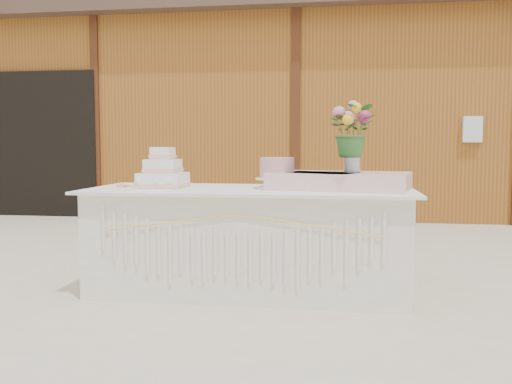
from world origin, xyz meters
TOP-DOWN VIEW (x-y plane):
  - ground at (0.00, 0.00)m, footprint 80.00×80.00m
  - barn at (-0.01, 5.99)m, footprint 12.60×4.60m
  - cake_table at (0.00, -0.00)m, footprint 2.40×1.00m
  - wedding_cake at (-0.67, 0.01)m, footprint 0.34×0.34m
  - pink_cake_stand at (0.20, 0.02)m, footprint 0.32×0.32m
  - satin_runner at (0.66, 0.04)m, footprint 1.07×0.74m
  - flower_vase at (0.75, 0.05)m, footprint 0.12×0.12m
  - bouquet at (0.75, 0.05)m, footprint 0.36×0.32m
  - loose_flowers at (-1.01, 0.01)m, footprint 0.21×0.40m

SIDE VIEW (x-z plane):
  - ground at x=0.00m, z-range 0.00..0.00m
  - cake_table at x=0.00m, z-range 0.00..0.77m
  - loose_flowers at x=-1.01m, z-range 0.77..0.79m
  - satin_runner at x=0.66m, z-range 0.77..0.89m
  - wedding_cake at x=-0.67m, z-range 0.72..1.03m
  - pink_cake_stand at x=0.20m, z-range 0.78..1.01m
  - flower_vase at x=0.75m, z-range 0.89..1.05m
  - bouquet at x=0.75m, z-range 1.05..1.43m
  - barn at x=-0.01m, z-range 0.03..3.33m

